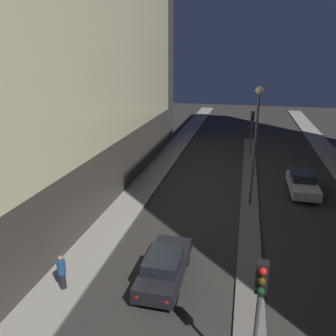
% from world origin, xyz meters
% --- Properties ---
extents(building_left, '(6.01, 34.12, 23.76)m').
position_xyz_m(building_left, '(-11.92, 17.06, 11.88)').
color(building_left, '#423D38').
rests_on(building_left, ground).
extents(median_strip, '(1.17, 35.26, 0.11)m').
position_xyz_m(median_strip, '(0.00, 18.63, 0.06)').
color(median_strip, '#66605B').
rests_on(median_strip, ground).
extents(traffic_light_near, '(0.32, 0.42, 4.33)m').
position_xyz_m(traffic_light_near, '(0.00, 4.29, 3.30)').
color(traffic_light_near, '#4C4C51').
rests_on(traffic_light_near, median_strip).
extents(traffic_light_mid, '(0.32, 0.42, 4.33)m').
position_xyz_m(traffic_light_mid, '(0.00, 29.33, 3.30)').
color(traffic_light_mid, '#4C4C51').
rests_on(traffic_light_mid, median_strip).
extents(street_lamp, '(0.49, 0.49, 7.66)m').
position_xyz_m(street_lamp, '(0.00, 17.32, 5.21)').
color(street_lamp, '#4C4C51').
rests_on(street_lamp, median_strip).
extents(car_left_lane, '(1.70, 4.31, 1.46)m').
position_xyz_m(car_left_lane, '(-3.68, 8.60, 0.74)').
color(car_left_lane, black).
rests_on(car_left_lane, ground).
extents(car_right_lane, '(1.82, 4.60, 1.53)m').
position_xyz_m(car_right_lane, '(3.68, 20.49, 0.77)').
color(car_right_lane, '#B2B2B7').
rests_on(car_right_lane, ground).
extents(pedestrian_on_left_sidewalk, '(0.35, 0.35, 1.57)m').
position_xyz_m(pedestrian_on_left_sidewalk, '(-7.68, 6.96, 0.97)').
color(pedestrian_on_left_sidewalk, black).
rests_on(pedestrian_on_left_sidewalk, sidewalk_left).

